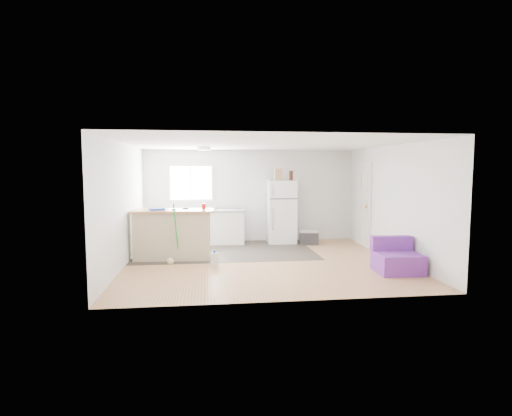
{
  "coord_description": "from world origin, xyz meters",
  "views": [
    {
      "loc": [
        -1.15,
        -7.96,
        1.87
      ],
      "look_at": [
        -0.08,
        0.7,
        1.05
      ],
      "focal_mm": 28.0,
      "sensor_mm": 36.0,
      "label": 1
    }
  ],
  "objects_px": {
    "refrigerator": "(281,212)",
    "red_cup": "(204,206)",
    "cleaner_jug": "(214,259)",
    "mop": "(172,252)",
    "peninsula": "(173,234)",
    "bottle_left": "(291,176)",
    "cooler": "(309,237)",
    "cardboard_box": "(278,175)",
    "purple_seat": "(397,260)",
    "kitchen_cabinets": "(207,227)",
    "blue_tray": "(157,209)",
    "bottle_right": "(292,176)"
  },
  "relations": [
    {
      "from": "refrigerator",
      "to": "red_cup",
      "type": "bearing_deg",
      "value": -139.74
    },
    {
      "from": "cleaner_jug",
      "to": "mop",
      "type": "relative_size",
      "value": 0.25
    },
    {
      "from": "peninsula",
      "to": "bottle_left",
      "type": "height_order",
      "value": "bottle_left"
    },
    {
      "from": "cleaner_jug",
      "to": "peninsula",
      "type": "bearing_deg",
      "value": 154.37
    },
    {
      "from": "peninsula",
      "to": "cooler",
      "type": "height_order",
      "value": "peninsula"
    },
    {
      "from": "mop",
      "to": "refrigerator",
      "type": "bearing_deg",
      "value": 51.96
    },
    {
      "from": "refrigerator",
      "to": "cleaner_jug",
      "type": "relative_size",
      "value": 5.33
    },
    {
      "from": "refrigerator",
      "to": "cardboard_box",
      "type": "relative_size",
      "value": 5.38
    },
    {
      "from": "purple_seat",
      "to": "bottle_left",
      "type": "relative_size",
      "value": 3.28
    },
    {
      "from": "bottle_left",
      "to": "cleaner_jug",
      "type": "bearing_deg",
      "value": -131.68
    },
    {
      "from": "cleaner_jug",
      "to": "mop",
      "type": "bearing_deg",
      "value": 176.27
    },
    {
      "from": "kitchen_cabinets",
      "to": "blue_tray",
      "type": "height_order",
      "value": "kitchen_cabinets"
    },
    {
      "from": "kitchen_cabinets",
      "to": "cooler",
      "type": "bearing_deg",
      "value": -5.78
    },
    {
      "from": "red_cup",
      "to": "bottle_right",
      "type": "bearing_deg",
      "value": 35.36
    },
    {
      "from": "cleaner_jug",
      "to": "bottle_right",
      "type": "height_order",
      "value": "bottle_right"
    },
    {
      "from": "mop",
      "to": "bottle_left",
      "type": "distance_m",
      "value": 3.76
    },
    {
      "from": "cleaner_jug",
      "to": "red_cup",
      "type": "xyz_separation_m",
      "value": [
        -0.2,
        0.74,
        0.98
      ]
    },
    {
      "from": "refrigerator",
      "to": "bottle_right",
      "type": "relative_size",
      "value": 6.46
    },
    {
      "from": "cleaner_jug",
      "to": "blue_tray",
      "type": "distance_m",
      "value": 1.63
    },
    {
      "from": "red_cup",
      "to": "bottle_right",
      "type": "relative_size",
      "value": 0.48
    },
    {
      "from": "kitchen_cabinets",
      "to": "mop",
      "type": "relative_size",
      "value": 1.6
    },
    {
      "from": "bottle_left",
      "to": "bottle_right",
      "type": "distance_m",
      "value": 0.11
    },
    {
      "from": "bottle_right",
      "to": "cleaner_jug",
      "type": "bearing_deg",
      "value": -131.17
    },
    {
      "from": "blue_tray",
      "to": "bottle_right",
      "type": "distance_m",
      "value": 3.68
    },
    {
      "from": "cooler",
      "to": "bottle_left",
      "type": "height_order",
      "value": "bottle_left"
    },
    {
      "from": "red_cup",
      "to": "bottle_left",
      "type": "distance_m",
      "value": 2.73
    },
    {
      "from": "bottle_left",
      "to": "bottle_right",
      "type": "height_order",
      "value": "same"
    },
    {
      "from": "kitchen_cabinets",
      "to": "red_cup",
      "type": "xyz_separation_m",
      "value": [
        -0.06,
        -1.65,
        0.67
      ]
    },
    {
      "from": "refrigerator",
      "to": "purple_seat",
      "type": "height_order",
      "value": "refrigerator"
    },
    {
      "from": "cooler",
      "to": "cleaner_jug",
      "type": "xyz_separation_m",
      "value": [
        -2.43,
        -2.0,
        -0.06
      ]
    },
    {
      "from": "refrigerator",
      "to": "cooler",
      "type": "bearing_deg",
      "value": -26.19
    },
    {
      "from": "purple_seat",
      "to": "cardboard_box",
      "type": "xyz_separation_m",
      "value": [
        -1.65,
        3.2,
        1.53
      ]
    },
    {
      "from": "cooler",
      "to": "bottle_right",
      "type": "xyz_separation_m",
      "value": [
        -0.39,
        0.33,
        1.55
      ]
    },
    {
      "from": "bottle_left",
      "to": "bottle_right",
      "type": "xyz_separation_m",
      "value": [
        0.05,
        0.1,
        0.0
      ]
    },
    {
      "from": "peninsula",
      "to": "purple_seat",
      "type": "distance_m",
      "value": 4.5
    },
    {
      "from": "cooler",
      "to": "purple_seat",
      "type": "height_order",
      "value": "purple_seat"
    },
    {
      "from": "red_cup",
      "to": "cardboard_box",
      "type": "relative_size",
      "value": 0.4
    },
    {
      "from": "cooler",
      "to": "bottle_left",
      "type": "relative_size",
      "value": 2.15
    },
    {
      "from": "cooler",
      "to": "bottle_left",
      "type": "distance_m",
      "value": 1.63
    },
    {
      "from": "kitchen_cabinets",
      "to": "bottle_right",
      "type": "relative_size",
      "value": 7.9
    },
    {
      "from": "kitchen_cabinets",
      "to": "bottle_right",
      "type": "xyz_separation_m",
      "value": [
        2.19,
        -0.06,
        1.3
      ]
    },
    {
      "from": "kitchen_cabinets",
      "to": "mop",
      "type": "xyz_separation_m",
      "value": [
        -0.69,
        -2.13,
        -0.21
      ]
    },
    {
      "from": "kitchen_cabinets",
      "to": "bottle_left",
      "type": "distance_m",
      "value": 2.5
    },
    {
      "from": "peninsula",
      "to": "mop",
      "type": "height_order",
      "value": "mop"
    },
    {
      "from": "cooler",
      "to": "mop",
      "type": "bearing_deg",
      "value": -141.53
    },
    {
      "from": "cooler",
      "to": "bottle_right",
      "type": "distance_m",
      "value": 1.63
    },
    {
      "from": "red_cup",
      "to": "peninsula",
      "type": "bearing_deg",
      "value": -176.44
    },
    {
      "from": "purple_seat",
      "to": "mop",
      "type": "xyz_separation_m",
      "value": [
        -4.16,
        1.17,
        0.0
      ]
    },
    {
      "from": "bottle_left",
      "to": "cardboard_box",
      "type": "bearing_deg",
      "value": 170.88
    },
    {
      "from": "blue_tray",
      "to": "bottle_left",
      "type": "distance_m",
      "value": 3.6
    }
  ]
}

